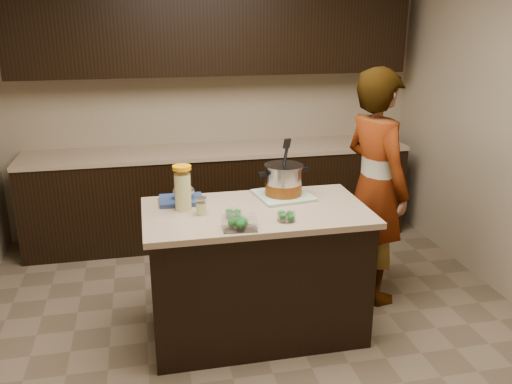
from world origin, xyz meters
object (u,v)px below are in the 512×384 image
person (375,187)px  lemonade_pitcher (183,190)px  stock_pot (284,182)px  island (256,271)px

person → lemonade_pitcher: bearing=85.0°
stock_pot → person: person is taller
person → island: bearing=94.4°
island → person: bearing=18.6°
lemonade_pitcher → person: size_ratio=0.17×
stock_pot → lemonade_pitcher: bearing=179.1°
stock_pot → person: bearing=-0.7°
lemonade_pitcher → island: bearing=-12.0°
island → person: person is taller
island → stock_pot: 0.64m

